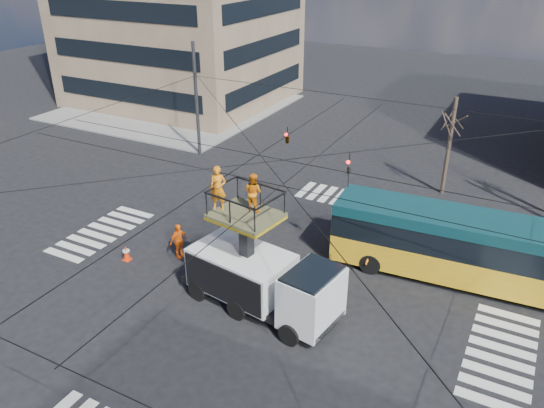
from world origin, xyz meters
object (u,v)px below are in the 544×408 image
Objects in this scene: traffic_cone at (126,253)px; flagger at (367,253)px; city_bus at (481,250)px; worker_ground at (179,241)px; utility_truck at (262,268)px.

flagger is at bearing 23.89° from traffic_cone.
traffic_cone is (-15.32, -5.90, -1.34)m from city_bus.
worker_ground reaches higher than flagger.
utility_truck reaches higher than worker_ground.
flagger is at bearing -169.27° from city_bus.
traffic_cone is 0.45× the size of flagger.
flagger is at bearing -57.43° from worker_ground.
traffic_cone is 0.43× the size of worker_ground.
worker_ground is (2.12, 1.40, 0.52)m from traffic_cone.
flagger is (2.88, 4.88, -1.13)m from utility_truck.
utility_truck is 5.87m from worker_ground.
traffic_cone is 11.53m from flagger.
worker_ground is 1.05× the size of flagger.
traffic_cone is at bearing -172.94° from utility_truck.
city_bus is 7.36× the size of worker_ground.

